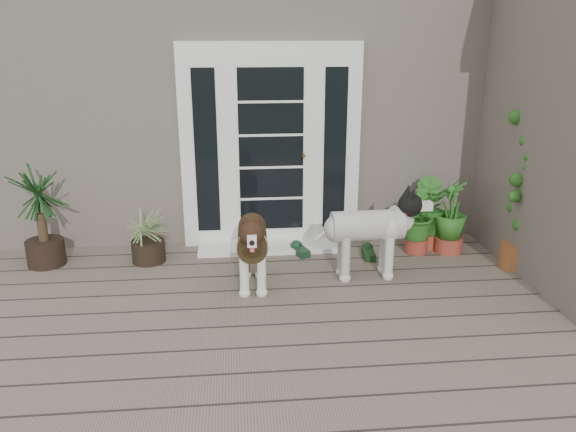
{
  "coord_description": "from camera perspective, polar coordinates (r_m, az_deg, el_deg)",
  "views": [
    {
      "loc": [
        -0.59,
        -3.29,
        2.35
      ],
      "look_at": [
        -0.1,
        1.75,
        0.7
      ],
      "focal_mm": 35.17,
      "sensor_mm": 36.0,
      "label": 1
    }
  ],
  "objects": [
    {
      "name": "deck",
      "position": [
        4.38,
        3.09,
        -13.49
      ],
      "size": [
        6.2,
        4.6,
        0.12
      ],
      "primitive_type": "cube",
      "color": "#6B5B4C",
      "rests_on": "ground"
    },
    {
      "name": "house_main",
      "position": [
        8.0,
        -1.32,
        12.31
      ],
      "size": [
        7.4,
        4.0,
        3.1
      ],
      "primitive_type": "cube",
      "color": "#665E54",
      "rests_on": "ground"
    },
    {
      "name": "door_unit",
      "position": [
        6.01,
        -1.74,
        6.97
      ],
      "size": [
        1.9,
        0.14,
        2.15
      ],
      "primitive_type": "cube",
      "color": "white",
      "rests_on": "deck"
    },
    {
      "name": "door_step",
      "position": [
        6.11,
        -1.52,
        -3.1
      ],
      "size": [
        1.6,
        0.4,
        0.05
      ],
      "primitive_type": "cube",
      "color": "white",
      "rests_on": "deck"
    },
    {
      "name": "brindle_dog",
      "position": [
        5.11,
        -3.61,
        -3.54
      ],
      "size": [
        0.39,
        0.86,
        0.71
      ],
      "primitive_type": null,
      "rotation": [
        0.0,
        0.0,
        3.11
      ],
      "color": "#3F2D16",
      "rests_on": "deck"
    },
    {
      "name": "white_dog",
      "position": [
        5.35,
        7.94,
        -2.37
      ],
      "size": [
        0.92,
        0.42,
        0.76
      ],
      "primitive_type": null,
      "rotation": [
        0.0,
        0.0,
        -1.54
      ],
      "color": "white",
      "rests_on": "deck"
    },
    {
      "name": "spider_plant",
      "position": [
        5.86,
        -14.06,
        -1.76
      ],
      "size": [
        0.65,
        0.65,
        0.6
      ],
      "primitive_type": null,
      "rotation": [
        0.0,
        0.0,
        -0.17
      ],
      "color": "#91B971",
      "rests_on": "deck"
    },
    {
      "name": "yucca",
      "position": [
        6.05,
        -23.72,
        -0.03
      ],
      "size": [
        0.93,
        0.93,
        1.02
      ],
      "primitive_type": null,
      "rotation": [
        0.0,
        0.0,
        0.41
      ],
      "color": "black",
      "rests_on": "deck"
    },
    {
      "name": "herb_a",
      "position": [
        6.07,
        12.98,
        -0.79
      ],
      "size": [
        0.67,
        0.67,
        0.64
      ],
      "primitive_type": "imported",
      "rotation": [
        0.0,
        0.0,
        0.44
      ],
      "color": "#1C5017",
      "rests_on": "deck"
    },
    {
      "name": "herb_b",
      "position": [
        6.26,
        13.88,
        -0.63
      ],
      "size": [
        0.5,
        0.5,
        0.56
      ],
      "primitive_type": "imported",
      "rotation": [
        0.0,
        0.0,
        2.05
      ],
      "color": "#164D18",
      "rests_on": "deck"
    },
    {
      "name": "herb_c",
      "position": [
        6.18,
        16.04,
        -0.67
      ],
      "size": [
        0.46,
        0.46,
        0.64
      ],
      "primitive_type": "imported",
      "rotation": [
        0.0,
        0.0,
        4.59
      ],
      "color": "#1C5618",
      "rests_on": "deck"
    },
    {
      "name": "sapling",
      "position": [
        5.83,
        22.98,
        3.14
      ],
      "size": [
        0.55,
        0.55,
        1.75
      ],
      "primitive_type": null,
      "rotation": [
        0.0,
        0.0,
        0.06
      ],
      "color": "#1B6020",
      "rests_on": "deck"
    },
    {
      "name": "clog_left",
      "position": [
        5.96,
        1.24,
        -3.43
      ],
      "size": [
        0.25,
        0.36,
        0.1
      ],
      "primitive_type": null,
      "rotation": [
        0.0,
        0.0,
        0.32
      ],
      "color": "#15351E",
      "rests_on": "deck"
    },
    {
      "name": "clog_right",
      "position": [
        5.93,
        8.14,
        -3.69
      ],
      "size": [
        0.18,
        0.35,
        0.1
      ],
      "primitive_type": null,
      "rotation": [
        0.0,
        0.0,
        -0.09
      ],
      "color": "#143314",
      "rests_on": "deck"
    }
  ]
}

